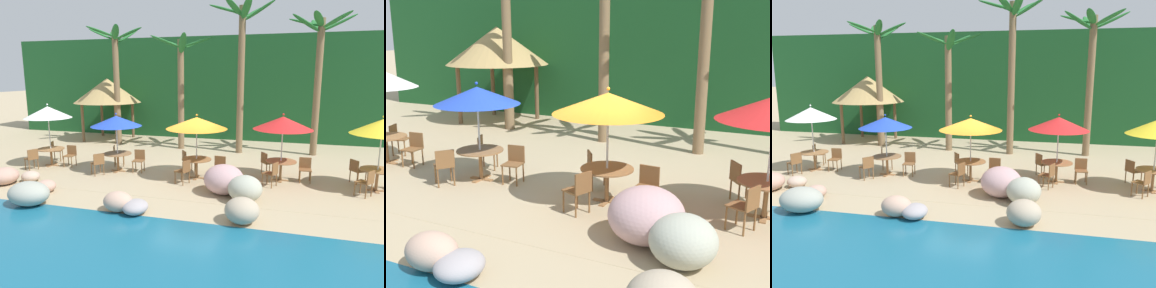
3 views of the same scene
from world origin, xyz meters
The scene contains 32 objects.
ground_plane centered at (0.00, 0.00, 0.00)m, with size 120.00×120.00×0.00m, color tan.
terrace_deck centered at (0.00, 0.00, 0.00)m, with size 18.00×5.20×0.01m.
foliage_backdrop centered at (0.00, 9.00, 3.00)m, with size 28.00×2.40×6.00m.
rock_seawall centered at (0.37, -2.85, 0.37)m, with size 14.33×3.71×0.96m.
umbrella_white centered at (-5.97, -0.13, 2.28)m, with size 1.91×1.91×2.63m.
dining_table_white centered at (-5.97, -0.13, 0.61)m, with size 1.10×1.10×0.74m.
chair_white_seaward centered at (-5.13, 0.03, 0.51)m, with size 0.45×0.46×0.87m.
chair_white_inland centered at (-6.37, 0.63, 0.51)m, with size 0.55×0.55×0.87m.
chair_white_left centered at (-6.25, -0.93, 0.51)m, with size 0.57×0.56×0.87m.
umbrella_blue centered at (-2.83, -0.15, 2.02)m, with size 1.98×1.98×2.34m.
dining_table_blue centered at (-2.83, -0.15, 0.61)m, with size 1.10×1.10×0.74m.
chair_blue_seaward centered at (-2.00, 0.04, 0.51)m, with size 0.47×0.47×0.87m.
chair_blue_inland centered at (-3.27, 0.59, 0.51)m, with size 0.56×0.56×0.87m.
chair_blue_left centered at (-3.29, -0.87, 0.51)m, with size 0.60×0.59×0.87m.
umbrella_orange centered at (0.43, -0.20, 2.08)m, with size 2.24×2.24×2.40m.
dining_table_orange centered at (0.43, -0.20, 0.61)m, with size 1.10×1.10×0.74m.
chair_orange_seaward centered at (1.28, -0.18, 0.51)m, with size 0.45×0.46×0.87m.
chair_orange_inland centered at (-0.14, 0.44, 0.51)m, with size 0.59×0.59×0.87m.
chair_orange_left centered at (0.20, -1.02, 0.51)m, with size 0.55×0.55×0.87m.
umbrella_red centered at (3.45, 0.34, 2.12)m, with size 2.10×2.10×2.46m.
dining_table_red centered at (3.45, 0.34, 0.61)m, with size 1.10×1.10×0.74m.
chair_red_seaward centered at (4.30, 0.46, 0.51)m, with size 0.43×0.44×0.87m.
chair_red_inland centered at (2.90, 0.99, 0.51)m, with size 0.59×0.59×0.87m.
chair_red_left centered at (3.19, -0.47, 0.51)m, with size 0.56×0.56×0.87m.
dining_table_yellow centered at (6.55, 0.02, 0.61)m, with size 1.10×1.10×0.74m.
chair_yellow_inland centered at (6.03, 0.70, 0.51)m, with size 0.58×0.58×0.87m.
chair_yellow_left centered at (6.10, -0.70, 0.51)m, with size 0.60×0.59×0.87m.
palm_tree_nearest centered at (-5.47, 4.96, 4.19)m, with size 3.10×2.80×6.30m.
palm_tree_second centered at (-1.69, 4.68, 3.76)m, with size 3.13×3.05×5.72m.
palm_tree_third centered at (1.34, 4.53, 4.66)m, with size 3.11×2.95×7.11m.
palm_tree_fourth centered at (4.84, 4.99, 4.39)m, with size 3.02×3.01×6.47m.
palapa_hut centered at (-6.66, 6.00, 2.88)m, with size 3.86×3.86×3.61m.
Camera 3 is at (3.13, -12.92, 4.00)m, focal length 34.90 mm.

